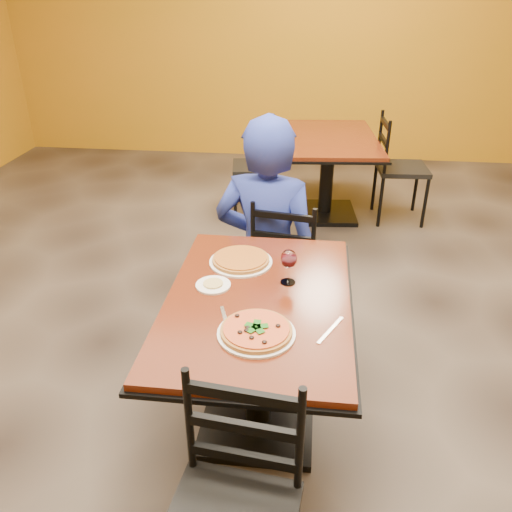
# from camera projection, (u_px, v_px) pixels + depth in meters

# --- Properties ---
(floor) EXTENTS (7.00, 8.00, 0.01)m
(floor) POSITION_uv_depth(u_px,v_px,m) (267.00, 359.00, 3.06)
(floor) COLOR black
(floor) RESTS_ON ground
(wall_back) EXTENTS (7.00, 0.01, 3.00)m
(wall_back) POSITION_uv_depth(u_px,v_px,m) (303.00, 27.00, 5.85)
(wall_back) COLOR #B57214
(wall_back) RESTS_ON ground
(table_main) EXTENTS (0.83, 1.23, 0.75)m
(table_main) POSITION_uv_depth(u_px,v_px,m) (258.00, 334.00, 2.36)
(table_main) COLOR #5C240E
(table_main) RESTS_ON floor
(table_second) EXTENTS (0.96, 1.33, 0.75)m
(table_second) POSITION_uv_depth(u_px,v_px,m) (328.00, 158.00, 4.66)
(table_second) COLOR #5C240E
(table_second) RESTS_ON floor
(chair_main_far) EXTENTS (0.45, 0.45, 0.87)m
(chair_main_far) POSITION_uv_depth(u_px,v_px,m) (288.00, 259.00, 3.23)
(chair_main_far) COLOR black
(chair_main_far) RESTS_ON floor
(chair_second_left) EXTENTS (0.45, 0.45, 0.88)m
(chair_second_left) POSITION_uv_depth(u_px,v_px,m) (254.00, 167.00, 4.79)
(chair_second_left) COLOR black
(chair_second_left) RESTS_ON floor
(chair_second_right) EXTENTS (0.45, 0.45, 0.95)m
(chair_second_right) POSITION_uv_depth(u_px,v_px,m) (402.00, 169.00, 4.63)
(chair_second_right) COLOR black
(chair_second_right) RESTS_ON floor
(diner) EXTENTS (0.71, 0.52, 1.34)m
(diner) POSITION_uv_depth(u_px,v_px,m) (267.00, 225.00, 3.12)
(diner) COLOR navy
(diner) RESTS_ON floor
(plate_main) EXTENTS (0.31, 0.31, 0.01)m
(plate_main) POSITION_uv_depth(u_px,v_px,m) (256.00, 333.00, 2.03)
(plate_main) COLOR white
(plate_main) RESTS_ON table_main
(pizza_main) EXTENTS (0.28, 0.28, 0.02)m
(pizza_main) POSITION_uv_depth(u_px,v_px,m) (256.00, 330.00, 2.03)
(pizza_main) COLOR #980F0B
(pizza_main) RESTS_ON plate_main
(plate_far) EXTENTS (0.31, 0.31, 0.01)m
(plate_far) POSITION_uv_depth(u_px,v_px,m) (241.00, 262.00, 2.54)
(plate_far) COLOR white
(plate_far) RESTS_ON table_main
(pizza_far) EXTENTS (0.28, 0.28, 0.02)m
(pizza_far) POSITION_uv_depth(u_px,v_px,m) (241.00, 259.00, 2.54)
(pizza_far) COLOR #B47B22
(pizza_far) RESTS_ON plate_far
(side_plate) EXTENTS (0.16, 0.16, 0.01)m
(side_plate) POSITION_uv_depth(u_px,v_px,m) (213.00, 285.00, 2.35)
(side_plate) COLOR white
(side_plate) RESTS_ON table_main
(dip) EXTENTS (0.09, 0.09, 0.01)m
(dip) POSITION_uv_depth(u_px,v_px,m) (213.00, 283.00, 2.35)
(dip) COLOR tan
(dip) RESTS_ON side_plate
(wine_glass) EXTENTS (0.08, 0.08, 0.18)m
(wine_glass) POSITION_uv_depth(u_px,v_px,m) (289.00, 265.00, 2.34)
(wine_glass) COLOR white
(wine_glass) RESTS_ON table_main
(fork) EXTENTS (0.08, 0.18, 0.00)m
(fork) POSITION_uv_depth(u_px,v_px,m) (225.00, 319.00, 2.12)
(fork) COLOR silver
(fork) RESTS_ON table_main
(knife) EXTENTS (0.11, 0.19, 0.00)m
(knife) POSITION_uv_depth(u_px,v_px,m) (331.00, 330.00, 2.06)
(knife) COLOR silver
(knife) RESTS_ON table_main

